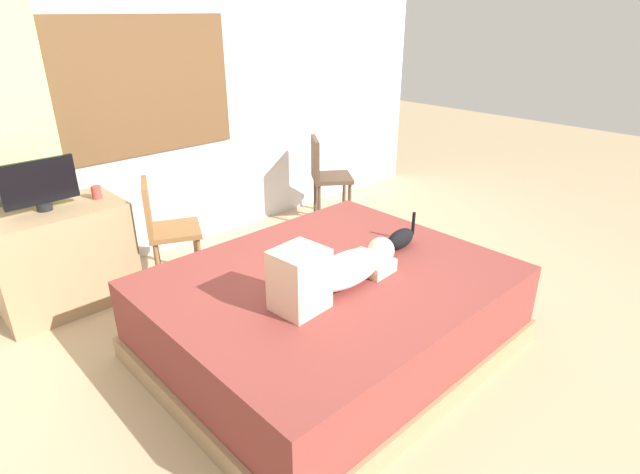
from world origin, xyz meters
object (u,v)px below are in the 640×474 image
at_px(chair_by_desk, 164,226).
at_px(tv_monitor, 39,185).
at_px(chair_spare, 325,173).
at_px(cup, 97,192).
at_px(bed, 330,312).
at_px(person_lying, 335,271).
at_px(cat, 399,239).
at_px(desk, 62,257).

bearing_deg(chair_by_desk, tv_monitor, 157.75).
relative_size(tv_monitor, chair_spare, 0.56).
bearing_deg(chair_by_desk, cup, 141.37).
bearing_deg(bed, person_lying, -126.44).
relative_size(tv_monitor, cup, 5.20).
bearing_deg(person_lying, tv_monitor, 116.80).
height_order(cat, chair_by_desk, chair_by_desk).
distance_m(desk, chair_by_desk, 0.74).
distance_m(cat, cup, 2.18).
bearing_deg(tv_monitor, cat, -47.66).
bearing_deg(tv_monitor, person_lying, -63.20).
height_order(desk, cup, cup).
bearing_deg(chair_spare, cat, -118.56).
xyz_separation_m(person_lying, chair_by_desk, (-0.24, 1.58, -0.14)).
bearing_deg(cup, tv_monitor, 178.45).
height_order(bed, cup, cup).
distance_m(tv_monitor, chair_spare, 2.54).
relative_size(person_lying, chair_by_desk, 1.09).
height_order(chair_by_desk, chair_spare, same).
xyz_separation_m(person_lying, chair_spare, (1.56, 1.71, -0.14)).
relative_size(person_lying, cat, 2.63).
bearing_deg(cat, chair_by_desk, 121.69).
distance_m(desk, cup, 0.52).
distance_m(desk, tv_monitor, 0.55).
xyz_separation_m(desk, chair_by_desk, (0.67, -0.29, 0.14)).
xyz_separation_m(cat, tv_monitor, (-1.62, 1.78, 0.32)).
distance_m(person_lying, chair_spare, 2.32).
bearing_deg(chair_by_desk, person_lying, -81.30).
xyz_separation_m(bed, chair_spare, (1.46, 1.57, 0.24)).
bearing_deg(cup, cat, -54.38).
relative_size(desk, chair_by_desk, 1.05).
distance_m(person_lying, tv_monitor, 2.10).
relative_size(cat, chair_spare, 0.42).
height_order(desk, chair_spare, chair_spare).
bearing_deg(desk, chair_spare, -3.64).
bearing_deg(person_lying, bed, 53.56).
height_order(bed, desk, desk).
bearing_deg(cat, person_lying, -173.01).
height_order(tv_monitor, cup, tv_monitor).
relative_size(person_lying, cup, 10.19).
bearing_deg(person_lying, chair_by_desk, 98.70).
xyz_separation_m(cat, desk, (-1.59, 1.78, -0.23)).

